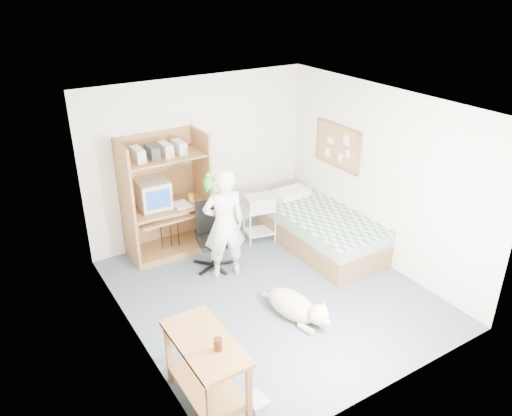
# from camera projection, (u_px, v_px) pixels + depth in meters

# --- Properties ---
(floor) EXTENTS (4.00, 4.00, 0.00)m
(floor) POSITION_uv_depth(u_px,v_px,m) (271.00, 292.00, 6.59)
(floor) COLOR #495663
(floor) RESTS_ON ground
(wall_back) EXTENTS (3.60, 0.02, 2.50)m
(wall_back) POSITION_uv_depth(u_px,v_px,m) (200.00, 159.00, 7.58)
(wall_back) COLOR white
(wall_back) RESTS_ON floor
(wall_right) EXTENTS (0.02, 4.00, 2.50)m
(wall_right) POSITION_uv_depth(u_px,v_px,m) (381.00, 177.00, 6.91)
(wall_right) COLOR white
(wall_right) RESTS_ON floor
(wall_left) EXTENTS (0.02, 4.00, 2.50)m
(wall_left) POSITION_uv_depth(u_px,v_px,m) (129.00, 246.00, 5.19)
(wall_left) COLOR white
(wall_left) RESTS_ON floor
(ceiling) EXTENTS (3.60, 4.00, 0.02)m
(ceiling) POSITION_uv_depth(u_px,v_px,m) (275.00, 105.00, 5.51)
(ceiling) COLOR white
(ceiling) RESTS_ON wall_back
(computer_hutch) EXTENTS (1.20, 0.63, 1.80)m
(computer_hutch) POSITION_uv_depth(u_px,v_px,m) (166.00, 201.00, 7.23)
(computer_hutch) COLOR brown
(computer_hutch) RESTS_ON floor
(bed) EXTENTS (1.02, 2.02, 0.66)m
(bed) POSITION_uv_depth(u_px,v_px,m) (321.00, 230.00, 7.56)
(bed) COLOR brown
(bed) RESTS_ON floor
(side_desk) EXTENTS (0.50, 1.00, 0.75)m
(side_desk) POSITION_uv_depth(u_px,v_px,m) (206.00, 362.00, 4.72)
(side_desk) COLOR brown
(side_desk) RESTS_ON floor
(corkboard) EXTENTS (0.04, 0.94, 0.66)m
(corkboard) POSITION_uv_depth(u_px,v_px,m) (338.00, 146.00, 7.50)
(corkboard) COLOR #895F3D
(corkboard) RESTS_ON wall_right
(office_chair) EXTENTS (0.53, 0.53, 0.94)m
(office_chair) POSITION_uv_depth(u_px,v_px,m) (212.00, 245.00, 7.05)
(office_chair) COLOR black
(office_chair) RESTS_ON floor
(person) EXTENTS (0.64, 0.50, 1.57)m
(person) POSITION_uv_depth(u_px,v_px,m) (224.00, 224.00, 6.65)
(person) COLOR silver
(person) RESTS_ON floor
(parrot) EXTENTS (0.12, 0.20, 0.32)m
(parrot) POSITION_uv_depth(u_px,v_px,m) (208.00, 182.00, 6.28)
(parrot) COLOR #138615
(parrot) RESTS_ON person
(dog) EXTENTS (0.50, 1.08, 0.41)m
(dog) POSITION_uv_depth(u_px,v_px,m) (296.00, 306.00, 6.02)
(dog) COLOR tan
(dog) RESTS_ON floor
(printer_cart) EXTENTS (0.54, 0.47, 0.56)m
(printer_cart) POSITION_uv_depth(u_px,v_px,m) (260.00, 218.00, 7.73)
(printer_cart) COLOR silver
(printer_cart) RESTS_ON floor
(printer) EXTENTS (0.48, 0.41, 0.18)m
(printer) POSITION_uv_depth(u_px,v_px,m) (260.00, 202.00, 7.61)
(printer) COLOR beige
(printer) RESTS_ON printer_cart
(crt_monitor) EXTENTS (0.45, 0.47, 0.40)m
(crt_monitor) POSITION_uv_depth(u_px,v_px,m) (153.00, 194.00, 7.09)
(crt_monitor) COLOR beige
(crt_monitor) RESTS_ON computer_hutch
(keyboard) EXTENTS (0.46, 0.20, 0.03)m
(keyboard) POSITION_uv_depth(u_px,v_px,m) (172.00, 214.00, 7.19)
(keyboard) COLOR beige
(keyboard) RESTS_ON computer_hutch
(pencil_cup) EXTENTS (0.08, 0.08, 0.12)m
(pencil_cup) POSITION_uv_depth(u_px,v_px,m) (191.00, 198.00, 7.34)
(pencil_cup) COLOR gold
(pencil_cup) RESTS_ON computer_hutch
(drink_glass) EXTENTS (0.08, 0.08, 0.12)m
(drink_glass) POSITION_uv_depth(u_px,v_px,m) (218.00, 344.00, 4.48)
(drink_glass) COLOR #3B1109
(drink_glass) RESTS_ON side_desk
(floor_box_a) EXTENTS (0.30, 0.27, 0.10)m
(floor_box_a) POSITION_uv_depth(u_px,v_px,m) (219.00, 404.00, 4.83)
(floor_box_a) COLOR white
(floor_box_a) RESTS_ON floor
(floor_box_b) EXTENTS (0.19, 0.23, 0.08)m
(floor_box_b) POSITION_uv_depth(u_px,v_px,m) (257.00, 402.00, 4.86)
(floor_box_b) COLOR #AEADA9
(floor_box_b) RESTS_ON floor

